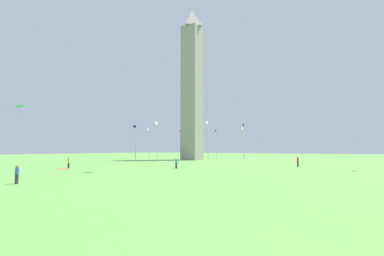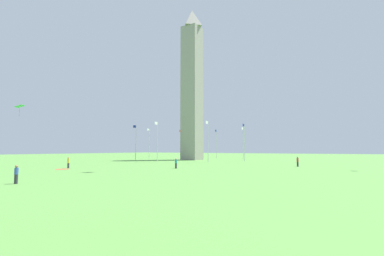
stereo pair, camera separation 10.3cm
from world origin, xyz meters
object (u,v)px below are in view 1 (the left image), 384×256
person_red_shirt (298,162)px  kite_green_diamond (20,106)px  flagpole_e (244,141)px  flagpole_sw (181,143)px  flagpole_w (149,142)px  flagpole_n (157,140)px  flagpole_s (216,143)px  flagpole_nw (136,141)px  flagpole_ne (208,140)px  picnic_blanket_near_first_person (62,169)px  person_yellow_shirt (69,163)px  flagpole_se (243,142)px  person_teal_shirt (176,163)px  person_blue_shirt (17,175)px  obelisk_monument (192,84)px

person_red_shirt → kite_green_diamond: (19.88, -51.17, 11.01)m
flagpole_e → flagpole_sw: bearing=-112.5°
flagpole_w → flagpole_sw: bearing=157.5°
kite_green_diamond → flagpole_n: bearing=136.0°
flagpole_s → flagpole_nw: (26.35, -10.92, 0.00)m
flagpole_ne → picnic_blanket_near_first_person: 31.74m
person_yellow_shirt → person_red_shirt: size_ratio=1.04×
flagpole_n → picnic_blanket_near_first_person: bearing=5.5°
flagpole_ne → flagpole_e: same height
flagpole_se → flagpole_w: bearing=-67.5°
flagpole_s → picnic_blanket_near_first_person: bearing=2.5°
flagpole_sw → person_teal_shirt: flagpole_sw is taller
person_blue_shirt → picnic_blanket_near_first_person: size_ratio=0.89×
flagpole_n → flagpole_w: bearing=-135.0°
flagpole_n → picnic_blanket_near_first_person: flagpole_n is taller
flagpole_s → kite_green_diamond: 55.76m
flagpole_s → person_blue_shirt: 71.16m
flagpole_se → flagpole_w: size_ratio=1.00×
flagpole_ne → flagpole_n: bearing=-67.5°
person_blue_shirt → person_red_shirt: (-37.66, 15.96, 0.05)m
flagpole_nw → person_red_shirt: (5.37, 42.06, -4.28)m
flagpole_w → picnic_blanket_near_first_person: bearing=23.5°
flagpole_w → person_red_shirt: bearing=70.7°
flagpole_n → flagpole_nw: size_ratio=1.00×
flagpole_nw → flagpole_se: bearing=135.0°
obelisk_monument → flagpole_e: (0.05, 15.44, -16.41)m
flagpole_w → kite_green_diamond: 37.07m
person_teal_shirt → person_red_shirt: (-14.63, 15.15, 0.05)m
flagpole_sw → person_yellow_shirt: 51.78m
flagpole_ne → picnic_blanket_near_first_person: (30.16, -8.45, -5.12)m
flagpole_s → flagpole_nw: size_ratio=1.00×
flagpole_se → kite_green_diamond: size_ratio=3.83×
flagpole_ne → picnic_blanket_near_first_person: size_ratio=5.25×
person_teal_shirt → kite_green_diamond: kite_green_diamond is taller
flagpole_w → picnic_blanket_near_first_person: (41.08, 17.90, -5.12)m
obelisk_monument → flagpole_ne: 22.56m
flagpole_se → person_teal_shirt: 42.36m
flagpole_sw → person_blue_shirt: size_ratio=5.87×
person_blue_shirt → flagpole_e: bearing=-49.1°
flagpole_w → person_blue_shirt: size_ratio=5.87×
person_red_shirt → flagpole_se: bearing=-48.6°
flagpole_sw → flagpole_nw: 21.83m
kite_green_diamond → person_teal_shirt: bearing=98.3°
person_red_shirt → picnic_blanket_near_first_person: person_red_shirt is taller
flagpole_e → kite_green_diamond: size_ratio=3.83×
flagpole_ne → flagpole_se: (-21.83, 0.00, 0.00)m
flagpole_w → person_teal_shirt: size_ratio=5.86×
obelisk_monument → flagpole_s: size_ratio=4.56×
person_yellow_shirt → kite_green_diamond: (-3.06, -21.28, 10.98)m
flagpole_nw → picnic_blanket_near_first_person: size_ratio=5.25×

